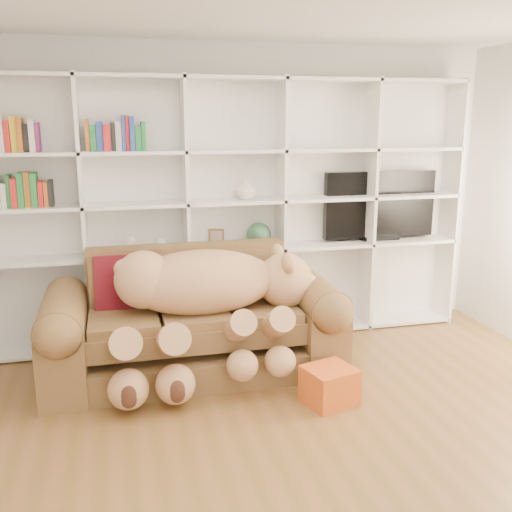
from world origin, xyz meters
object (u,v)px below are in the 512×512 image
object	(u,v)px
sofa	(194,327)
tv	(379,206)
gift_box	(329,385)
teddy_bear	(206,297)

from	to	relation	value
sofa	tv	world-z (taller)	tv
gift_box	tv	world-z (taller)	tv
sofa	teddy_bear	xyz separation A→B (m)	(0.07, -0.20, 0.31)
sofa	gift_box	xyz separation A→B (m)	(0.88, -0.81, -0.24)
sofa	tv	bearing A→B (deg)	19.95
gift_box	tv	bearing A→B (deg)	54.64
gift_box	teddy_bear	bearing A→B (deg)	142.77
sofa	gift_box	world-z (taller)	sofa
sofa	teddy_bear	size ratio (longest dim) A/B	1.35
teddy_bear	tv	bearing A→B (deg)	21.51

